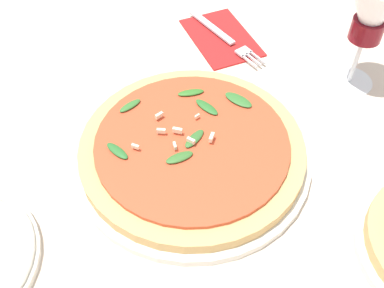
# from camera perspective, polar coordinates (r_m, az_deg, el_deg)

# --- Properties ---
(ground_plane) EXTENTS (6.00, 6.00, 0.00)m
(ground_plane) POSITION_cam_1_polar(r_m,az_deg,el_deg) (0.65, -3.92, 0.53)
(ground_plane) COLOR beige
(pizza_arugula_main) EXTENTS (0.33, 0.33, 0.05)m
(pizza_arugula_main) POSITION_cam_1_polar(r_m,az_deg,el_deg) (0.62, -0.00, -0.77)
(pizza_arugula_main) COLOR silver
(pizza_arugula_main) RESTS_ON ground_plane
(wine_glass) EXTENTS (0.09, 0.09, 0.17)m
(wine_glass) POSITION_cam_1_polar(r_m,az_deg,el_deg) (0.72, 21.79, 14.71)
(wine_glass) COLOR white
(wine_glass) RESTS_ON ground_plane
(napkin) EXTENTS (0.18, 0.14, 0.01)m
(napkin) POSITION_cam_1_polar(r_m,az_deg,el_deg) (0.83, 3.73, 13.42)
(napkin) COLOR #B21E1E
(napkin) RESTS_ON ground_plane
(fork) EXTENTS (0.18, 0.11, 0.00)m
(fork) POSITION_cam_1_polar(r_m,az_deg,el_deg) (0.83, 4.07, 13.46)
(fork) COLOR silver
(fork) RESTS_ON ground_plane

